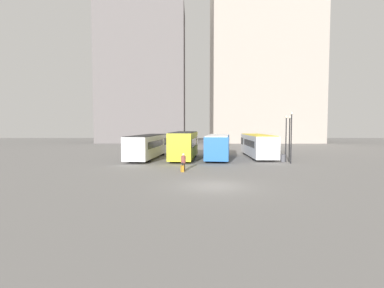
{
  "coord_description": "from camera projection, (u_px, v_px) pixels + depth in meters",
  "views": [
    {
      "loc": [
        -1.48,
        -19.38,
        3.92
      ],
      "look_at": [
        -1.61,
        13.38,
        1.97
      ],
      "focal_mm": 28.0,
      "sensor_mm": 36.0,
      "label": 1
    }
  ],
  "objects": [
    {
      "name": "traveler",
      "position": [
        185.0,
        160.0,
        26.11
      ],
      "size": [
        0.51,
        0.51,
        1.57
      ],
      "rotation": [
        0.0,
        0.0,
        1.91
      ],
      "color": "#4C3828",
      "rests_on": "ground_plane"
    },
    {
      "name": "bus_3",
      "position": [
        259.0,
        145.0,
        37.91
      ],
      "size": [
        2.87,
        11.57,
        2.86
      ],
      "rotation": [
        0.0,
        0.0,
        1.55
      ],
      "color": "silver",
      "rests_on": "ground_plane"
    },
    {
      "name": "ground_plane",
      "position": [
        216.0,
        186.0,
        19.57
      ],
      "size": [
        160.0,
        160.0,
        0.0
      ],
      "primitive_type": "plane",
      "color": "slate"
    },
    {
      "name": "trash_bin",
      "position": [
        284.0,
        158.0,
        32.63
      ],
      "size": [
        0.52,
        0.52,
        0.85
      ],
      "color": "#47474C",
      "rests_on": "ground_plane"
    },
    {
      "name": "building_block_right",
      "position": [
        265.0,
        62.0,
        73.48
      ],
      "size": [
        25.59,
        14.8,
        39.52
      ],
      "color": "gray",
      "rests_on": "ground_plane"
    },
    {
      "name": "bus_0",
      "position": [
        150.0,
        145.0,
        36.67
      ],
      "size": [
        3.75,
        12.63,
        2.86
      ],
      "rotation": [
        0.0,
        0.0,
        1.47
      ],
      "color": "silver",
      "rests_on": "ground_plane"
    },
    {
      "name": "bus_2",
      "position": [
        219.0,
        146.0,
        35.88
      ],
      "size": [
        3.87,
        10.2,
        2.87
      ],
      "rotation": [
        0.0,
        0.0,
        1.44
      ],
      "color": "#1E56A3",
      "rests_on": "ground_plane"
    },
    {
      "name": "bus_1",
      "position": [
        185.0,
        144.0,
        35.5
      ],
      "size": [
        3.4,
        9.84,
        3.25
      ],
      "rotation": [
        0.0,
        0.0,
        1.48
      ],
      "color": "gold",
      "rests_on": "ground_plane"
    },
    {
      "name": "lamp_post_1",
      "position": [
        287.0,
        134.0,
        32.78
      ],
      "size": [
        0.28,
        0.28,
        5.08
      ],
      "color": "black",
      "rests_on": "ground_plane"
    },
    {
      "name": "suitcase",
      "position": [
        183.0,
        169.0,
        25.64
      ],
      "size": [
        0.31,
        0.4,
        0.83
      ],
      "rotation": [
        0.0,
        0.0,
        1.91
      ],
      "color": "#B27A1E",
      "rests_on": "ground_plane"
    },
    {
      "name": "lamp_post_2",
      "position": [
        293.0,
        133.0,
        31.08
      ],
      "size": [
        0.28,
        0.28,
        5.4
      ],
      "color": "black",
      "rests_on": "ground_plane"
    },
    {
      "name": "lamp_post_0",
      "position": [
        291.0,
        134.0,
        32.99
      ],
      "size": [
        0.28,
        0.28,
        5.07
      ],
      "color": "black",
      "rests_on": "ground_plane"
    },
    {
      "name": "building_block_left",
      "position": [
        144.0,
        75.0,
        73.79
      ],
      "size": [
        20.43,
        13.85,
        33.04
      ],
      "color": "#5B5656",
      "rests_on": "ground_plane"
    }
  ]
}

